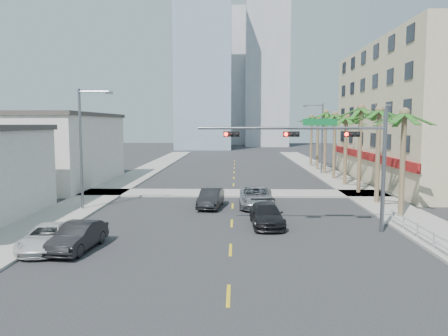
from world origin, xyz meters
The scene contains 26 objects.
ground centered at (0.00, 0.00, 0.00)m, with size 260.00×260.00×0.00m, color #262628.
sidewalk_right centered at (12.00, 20.00, 0.07)m, with size 4.00×120.00×0.15m, color gray.
sidewalk_left centered at (-12.00, 20.00, 0.07)m, with size 4.00×120.00×0.15m, color gray.
sidewalk_cross centered at (0.00, 22.00, 0.07)m, with size 80.00×4.00×0.15m, color gray.
building_right centered at (21.99, 30.00, 7.50)m, with size 15.25×28.00×15.00m.
building_left_far centered at (-19.50, 28.00, 3.60)m, with size 11.00×18.00×7.20m, color beige.
tower_far_left centered at (-8.00, 95.00, 24.00)m, with size 14.00×14.00×48.00m, color #99B2C6.
tower_far_right centered at (9.00, 110.00, 30.00)m, with size 12.00×12.00×60.00m, color #ADADB2.
tower_far_center centered at (-3.00, 125.00, 21.00)m, with size 16.00×16.00×42.00m, color #ADADB2.
traffic_signal_mast centered at (5.78, 7.95, 5.06)m, with size 11.12×0.54×7.20m.
palm_tree_0 centered at (11.60, 12.00, 7.08)m, with size 4.80×4.80×7.80m.
palm_tree_1 centered at (11.60, 17.20, 7.43)m, with size 4.80×4.80×8.16m.
palm_tree_2 centered at (11.60, 22.40, 7.78)m, with size 4.80×4.80×8.52m.
palm_tree_3 centered at (11.60, 27.60, 7.08)m, with size 4.80×4.80×7.80m.
palm_tree_4 centered at (11.60, 32.80, 7.43)m, with size 4.80×4.80×8.16m.
palm_tree_5 centered at (11.60, 38.00, 7.78)m, with size 4.80×4.80×8.52m.
palm_tree_6 centered at (11.60, 43.20, 7.08)m, with size 4.80×4.80×7.80m.
palm_tree_7 centered at (11.60, 48.40, 7.43)m, with size 4.80×4.80×8.16m.
streetlight_left centered at (-11.00, 14.00, 5.06)m, with size 2.55×0.25×9.00m.
streetlight_right centered at (11.00, 38.00, 5.06)m, with size 2.55×0.25×9.00m.
guardrail centered at (10.30, 6.00, 0.67)m, with size 0.08×8.08×1.00m.
car_parked_mid centered at (-7.80, 3.74, 0.71)m, with size 1.51×4.32×1.42m, color black.
car_parked_far centered at (-9.40, 3.78, 0.65)m, with size 2.14×4.65×1.29m, color silver.
car_lane_left centered at (-1.68, 15.37, 0.73)m, with size 1.55×4.43×1.46m, color black.
car_lane_center centered at (1.85, 15.77, 0.78)m, with size 2.59×5.61×1.56m, color #A4A3A8.
car_lane_right centered at (2.22, 9.42, 0.70)m, with size 1.96×4.83×1.40m, color black.
Camera 1 is at (0.28, -17.86, 6.45)m, focal length 35.00 mm.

